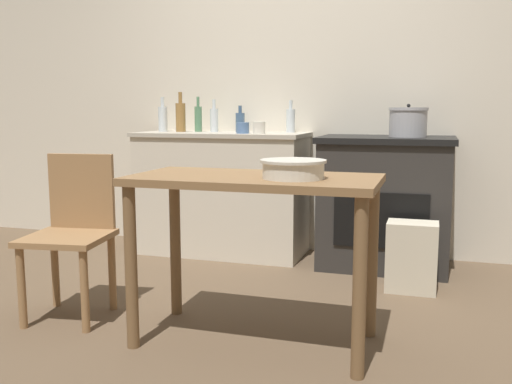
% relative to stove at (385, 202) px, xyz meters
% --- Properties ---
extents(ground_plane, '(14.00, 14.00, 0.00)m').
position_rel_stove_xyz_m(ground_plane, '(-0.69, -1.25, -0.45)').
color(ground_plane, brown).
extents(wall_back, '(8.00, 0.07, 2.55)m').
position_rel_stove_xyz_m(wall_back, '(-0.69, 0.33, 0.83)').
color(wall_back, beige).
rests_on(wall_back, ground_plane).
extents(counter_cabinet, '(1.26, 0.56, 0.91)m').
position_rel_stove_xyz_m(counter_cabinet, '(-1.20, 0.03, 0.01)').
color(counter_cabinet, beige).
rests_on(counter_cabinet, ground_plane).
extents(stove, '(0.89, 0.63, 0.89)m').
position_rel_stove_xyz_m(stove, '(0.00, 0.00, 0.00)').
color(stove, '#2D2B28').
rests_on(stove, ground_plane).
extents(work_table, '(1.11, 0.56, 0.78)m').
position_rel_stove_xyz_m(work_table, '(-0.46, -1.51, 0.20)').
color(work_table, olive).
rests_on(work_table, ground_plane).
extents(chair, '(0.45, 0.45, 0.84)m').
position_rel_stove_xyz_m(chair, '(-1.47, -1.44, 0.01)').
color(chair, '#997047').
rests_on(chair, ground_plane).
extents(flour_sack, '(0.29, 0.21, 0.42)m').
position_rel_stove_xyz_m(flour_sack, '(0.21, -0.51, -0.24)').
color(flour_sack, beige).
rests_on(flour_sack, ground_plane).
extents(stock_pot, '(0.26, 0.26, 0.22)m').
position_rel_stove_xyz_m(stock_pot, '(0.13, -0.01, 0.54)').
color(stock_pot, '#A8A8AD').
rests_on(stock_pot, stove).
extents(mixing_bowl_large, '(0.29, 0.29, 0.08)m').
position_rel_stove_xyz_m(mixing_bowl_large, '(-0.27, -1.55, 0.38)').
color(mixing_bowl_large, silver).
rests_on(mixing_bowl_large, work_table).
extents(bottle_far_left, '(0.06, 0.06, 0.24)m').
position_rel_stove_xyz_m(bottle_far_left, '(-0.72, 0.19, 0.55)').
color(bottle_far_left, silver).
rests_on(bottle_far_left, counter_cabinet).
extents(bottle_left, '(0.06, 0.06, 0.24)m').
position_rel_stove_xyz_m(bottle_left, '(-1.28, 0.07, 0.55)').
color(bottle_left, silver).
rests_on(bottle_left, counter_cabinet).
extents(bottle_mid_left, '(0.07, 0.07, 0.26)m').
position_rel_stove_xyz_m(bottle_mid_left, '(-1.70, 0.07, 0.56)').
color(bottle_mid_left, silver).
rests_on(bottle_mid_left, counter_cabinet).
extents(bottle_center_left, '(0.06, 0.06, 0.26)m').
position_rel_stove_xyz_m(bottle_center_left, '(-1.42, 0.10, 0.56)').
color(bottle_center_left, '#517F5B').
rests_on(bottle_center_left, counter_cabinet).
extents(bottle_center, '(0.07, 0.07, 0.30)m').
position_rel_stove_xyz_m(bottle_center, '(-1.55, 0.06, 0.57)').
color(bottle_center, olive).
rests_on(bottle_center, counter_cabinet).
extents(bottle_center_right, '(0.07, 0.07, 0.20)m').
position_rel_stove_xyz_m(bottle_center_right, '(-1.12, 0.21, 0.53)').
color(bottle_center_right, '#3D5675').
rests_on(bottle_center_right, counter_cabinet).
extents(cup_mid_right, '(0.09, 0.09, 0.08)m').
position_rel_stove_xyz_m(cup_mid_right, '(-0.86, -0.14, 0.50)').
color(cup_mid_right, silver).
rests_on(cup_mid_right, counter_cabinet).
extents(cup_right, '(0.09, 0.09, 0.08)m').
position_rel_stove_xyz_m(cup_right, '(-0.99, -0.10, 0.50)').
color(cup_right, '#4C6B99').
rests_on(cup_right, counter_cabinet).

